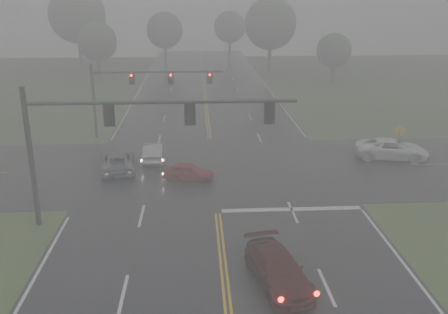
{
  "coord_description": "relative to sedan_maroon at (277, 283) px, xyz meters",
  "views": [
    {
      "loc": [
        -1.19,
        -13.0,
        12.55
      ],
      "look_at": [
        0.49,
        16.0,
        2.91
      ],
      "focal_mm": 40.0,
      "sensor_mm": 36.0,
      "label": 1
    }
  ],
  "objects": [
    {
      "name": "tree_n_mid",
      "position": [
        -8.75,
        70.93,
        6.15
      ],
      "size": [
        6.36,
        6.36,
        9.35
      ],
      "color": "#362A23",
      "rests_on": "ground"
    },
    {
      "name": "main_road",
      "position": [
        -2.36,
        13.55,
        0.0
      ],
      "size": [
        18.0,
        160.0,
        0.02
      ],
      "primitive_type": "cube",
      "color": "black",
      "rests_on": "ground"
    },
    {
      "name": "car_grey",
      "position": [
        -9.36,
        15.62,
        0.0
      ],
      "size": [
        3.09,
        5.41,
        1.42
      ],
      "primitive_type": "imported",
      "rotation": [
        0.0,
        0.0,
        3.29
      ],
      "color": "#5A5D62",
      "rests_on": "ground"
    },
    {
      "name": "signal_gantry_near",
      "position": [
        -8.03,
        6.83,
        5.56
      ],
      "size": [
        14.64,
        0.35,
        7.89
      ],
      "color": "black",
      "rests_on": "ground"
    },
    {
      "name": "tree_ne_a",
      "position": [
        8.33,
        60.33,
        7.85
      ],
      "size": [
        8.12,
        8.12,
        11.92
      ],
      "color": "#362A23",
      "rests_on": "ground"
    },
    {
      "name": "sedan_maroon",
      "position": [
        0.0,
        0.0,
        0.0
      ],
      "size": [
        3.0,
        5.29,
        1.44
      ],
      "primitive_type": "imported",
      "rotation": [
        0.0,
        0.0,
        0.21
      ],
      "color": "#380B0A",
      "rests_on": "ground"
    },
    {
      "name": "tree_nw_a",
      "position": [
        -17.86,
        56.44,
        5.57
      ],
      "size": [
        5.77,
        5.77,
        8.48
      ],
      "color": "#362A23",
      "rests_on": "ground"
    },
    {
      "name": "sign_diamond_east",
      "position": [
        12.69,
        18.07,
        1.72
      ],
      "size": [
        1.06,
        0.12,
        2.55
      ],
      "rotation": [
        0.0,
        0.0,
        -0.08
      ],
      "color": "black",
      "rests_on": "ground"
    },
    {
      "name": "tree_e_near",
      "position": [
        15.96,
        50.5,
        4.73
      ],
      "size": [
        4.9,
        4.9,
        7.2
      ],
      "color": "#362A23",
      "rests_on": "ground"
    },
    {
      "name": "sedan_silver",
      "position": [
        -6.89,
        17.73,
        0.0
      ],
      "size": [
        1.6,
        4.33,
        1.42
      ],
      "primitive_type": "imported",
      "rotation": [
        0.0,
        0.0,
        3.17
      ],
      "color": "#93959A",
      "rests_on": "ground"
    },
    {
      "name": "pickup_white",
      "position": [
        11.83,
        17.2,
        0.0
      ],
      "size": [
        5.97,
        3.69,
        1.54
      ],
      "primitive_type": "imported",
      "rotation": [
        0.0,
        0.0,
        1.35
      ],
      "color": "white",
      "rests_on": "ground"
    },
    {
      "name": "sedan_red",
      "position": [
        -4.12,
        13.33,
        0.0
      ],
      "size": [
        3.77,
        2.16,
        1.21
      ],
      "primitive_type": "imported",
      "rotation": [
        0.0,
        0.0,
        1.35
      ],
      "color": "maroon",
      "rests_on": "ground"
    },
    {
      "name": "tree_nw_b",
      "position": [
        -22.71,
        66.74,
        8.93
      ],
      "size": [
        9.24,
        9.24,
        13.57
      ],
      "color": "#362A23",
      "rests_on": "ground"
    },
    {
      "name": "signal_gantry_far",
      "position": [
        -9.01,
        24.62,
        4.68
      ],
      "size": [
        11.57,
        0.34,
        6.67
      ],
      "color": "black",
      "rests_on": "ground"
    },
    {
      "name": "stop_bar",
      "position": [
        2.14,
        7.95,
        0.0
      ],
      "size": [
        8.5,
        0.5,
        0.01
      ],
      "primitive_type": "cube",
      "color": "silver",
      "rests_on": "ground"
    },
    {
      "name": "cross_street",
      "position": [
        -2.36,
        15.55,
        0.0
      ],
      "size": [
        120.0,
        14.0,
        0.02
      ],
      "primitive_type": "cube",
      "color": "black",
      "rests_on": "ground"
    },
    {
      "name": "tree_n_far",
      "position": [
        3.42,
        81.03,
        6.03
      ],
      "size": [
        6.24,
        6.24,
        9.17
      ],
      "color": "#362A23",
      "rests_on": "ground"
    }
  ]
}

